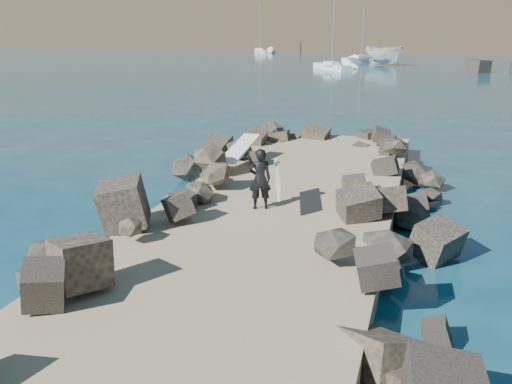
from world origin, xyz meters
TOP-DOWN VIEW (x-y plane):
  - ground at (0.00, 0.00)m, footprint 800.00×800.00m
  - jetty at (0.00, -2.00)m, footprint 6.00×26.00m
  - riprap_left at (-2.90, -1.50)m, footprint 2.60×22.00m
  - riprap_right at (2.90, -1.50)m, footprint 2.60×22.00m
  - surfboard_resting at (-2.33, 4.88)m, footprint 0.74×2.40m
  - boat_imported at (-2.14, 61.77)m, footprint 6.18×6.29m
  - surfer_with_board at (-0.28, 0.48)m, footprint 1.11×1.90m
  - sailboat_b at (-5.44, 66.22)m, footprint 4.87×5.07m
  - sailboat_a at (-7.08, 52.34)m, footprint 5.17×5.91m
  - sailboat_e at (-24.33, 82.02)m, footprint 3.80×7.05m

SIDE VIEW (x-z plane):
  - ground at x=0.00m, z-range 0.00..0.00m
  - jetty at x=0.00m, z-range 0.00..0.60m
  - sailboat_e at x=-24.33m, z-range -3.85..4.54m
  - sailboat_a at x=-7.08m, z-range -3.58..4.27m
  - sailboat_b at x=-5.44m, z-range -3.20..3.89m
  - riprap_left at x=-2.90m, z-range 0.00..1.00m
  - riprap_right at x=2.90m, z-range 0.00..1.00m
  - surfboard_resting at x=-2.33m, z-range 1.00..1.08m
  - boat_imported at x=-2.14m, z-range 0.00..2.47m
  - surfer_with_board at x=-0.28m, z-range 0.61..2.19m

